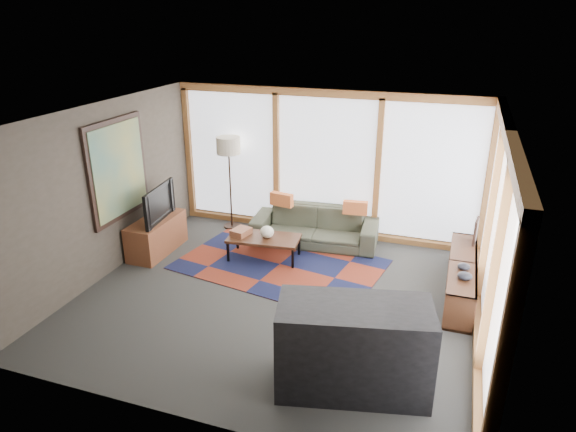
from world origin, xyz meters
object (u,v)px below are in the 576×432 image
(floor_lamp, at_px, (230,183))
(coffee_table, at_px, (264,248))
(television, at_px, (154,203))
(tv_console, at_px, (157,235))
(sofa, at_px, (315,226))
(bookshelf, at_px, (461,278))
(bar_counter, at_px, (354,348))

(floor_lamp, height_order, coffee_table, floor_lamp)
(floor_lamp, bearing_deg, television, -117.15)
(television, bearing_deg, floor_lamp, -33.66)
(floor_lamp, bearing_deg, tv_console, -118.29)
(sofa, distance_m, coffee_table, 1.06)
(coffee_table, xyz_separation_m, bookshelf, (3.08, -0.14, 0.07))
(coffee_table, distance_m, television, 1.94)
(bookshelf, relative_size, bar_counter, 1.29)
(floor_lamp, xyz_separation_m, coffee_table, (1.06, -1.05, -0.67))
(sofa, height_order, bookshelf, sofa)
(bookshelf, bearing_deg, bar_counter, -113.19)
(floor_lamp, distance_m, coffee_table, 1.64)
(floor_lamp, distance_m, bar_counter, 4.79)
(floor_lamp, bearing_deg, coffee_table, -44.55)
(coffee_table, height_order, television, television)
(bar_counter, bearing_deg, coffee_table, 115.17)
(television, bearing_deg, tv_console, 43.99)
(coffee_table, xyz_separation_m, bar_counter, (2.03, -2.59, 0.31))
(sofa, bearing_deg, coffee_table, -130.76)
(sofa, height_order, floor_lamp, floor_lamp)
(television, bearing_deg, sofa, -69.85)
(bookshelf, bearing_deg, floor_lamp, 164.02)
(sofa, bearing_deg, tv_console, -158.86)
(coffee_table, bearing_deg, television, -168.84)
(tv_console, bearing_deg, bookshelf, 2.24)
(coffee_table, xyz_separation_m, television, (-1.78, -0.35, 0.69))
(bookshelf, xyz_separation_m, tv_console, (-4.89, -0.19, 0.04))
(bar_counter, bearing_deg, sofa, 99.40)
(sofa, height_order, bar_counter, bar_counter)
(sofa, bearing_deg, floor_lamp, 168.49)
(television, bearing_deg, bar_counter, -126.91)
(coffee_table, relative_size, television, 1.13)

